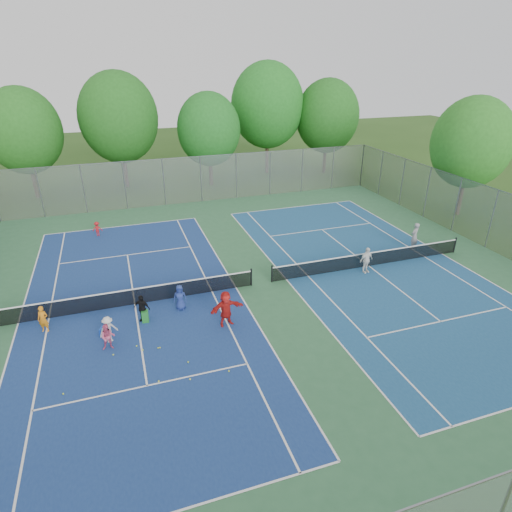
{
  "coord_description": "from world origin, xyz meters",
  "views": [
    {
      "loc": [
        -7.1,
        -20.08,
        11.75
      ],
      "look_at": [
        0.0,
        1.0,
        1.3
      ],
      "focal_mm": 30.0,
      "sensor_mm": 36.0,
      "label": 1
    }
  ],
  "objects_px": {
    "ball_crate": "(105,331)",
    "ball_hopper": "(145,316)",
    "net_right": "(370,260)",
    "instructor": "(414,236)",
    "net_left": "(134,297)"
  },
  "relations": [
    {
      "from": "net_right",
      "to": "instructor",
      "type": "xyz_separation_m",
      "value": [
        4.2,
        1.36,
        0.46
      ]
    },
    {
      "from": "ball_hopper",
      "to": "ball_crate",
      "type": "bearing_deg",
      "value": -167.48
    },
    {
      "from": "net_left",
      "to": "instructor",
      "type": "bearing_deg",
      "value": 4.26
    },
    {
      "from": "ball_crate",
      "to": "net_right",
      "type": "bearing_deg",
      "value": 8.16
    },
    {
      "from": "ball_crate",
      "to": "ball_hopper",
      "type": "bearing_deg",
      "value": 12.52
    },
    {
      "from": "net_left",
      "to": "net_right",
      "type": "distance_m",
      "value": 14.0
    },
    {
      "from": "net_right",
      "to": "ball_crate",
      "type": "relative_size",
      "value": 32.96
    },
    {
      "from": "ball_crate",
      "to": "instructor",
      "type": "bearing_deg",
      "value": 10.3
    },
    {
      "from": "net_left",
      "to": "net_right",
      "type": "bearing_deg",
      "value": 0.0
    },
    {
      "from": "ball_crate",
      "to": "ball_hopper",
      "type": "distance_m",
      "value": 1.94
    },
    {
      "from": "net_left",
      "to": "net_right",
      "type": "relative_size",
      "value": 1.0
    },
    {
      "from": "net_left",
      "to": "ball_crate",
      "type": "xyz_separation_m",
      "value": [
        -1.5,
        -2.22,
        -0.29
      ]
    },
    {
      "from": "ball_hopper",
      "to": "instructor",
      "type": "relative_size",
      "value": 0.34
    },
    {
      "from": "net_right",
      "to": "instructor",
      "type": "relative_size",
      "value": 7.01
    },
    {
      "from": "ball_crate",
      "to": "ball_hopper",
      "type": "relative_size",
      "value": 0.63
    }
  ]
}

